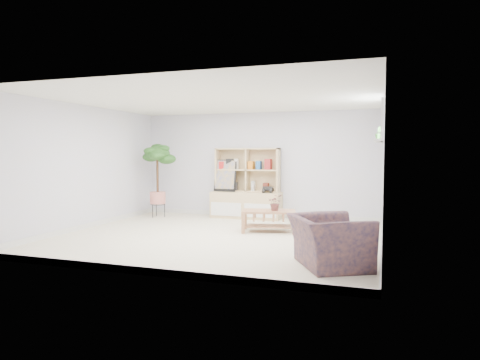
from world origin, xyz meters
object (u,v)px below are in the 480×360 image
(floor_tree, at_px, (158,180))
(armchair, at_px, (329,238))
(storage_unit, at_px, (246,183))
(coffee_table, at_px, (269,221))

(floor_tree, distance_m, armchair, 5.32)
(storage_unit, xyz_separation_m, coffee_table, (0.92, -1.48, -0.59))
(storage_unit, height_order, floor_tree, floor_tree)
(storage_unit, distance_m, coffee_table, 1.84)
(floor_tree, height_order, armchair, floor_tree)
(floor_tree, relative_size, armchair, 1.68)
(coffee_table, height_order, floor_tree, floor_tree)
(floor_tree, bearing_deg, coffee_table, -18.98)
(storage_unit, bearing_deg, coffee_table, -58.27)
(floor_tree, bearing_deg, storage_unit, 13.67)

